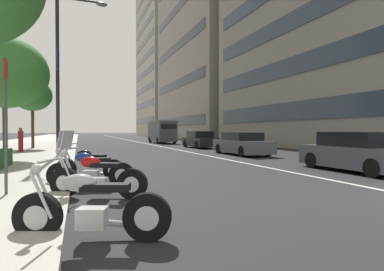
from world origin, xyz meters
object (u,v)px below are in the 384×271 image
Objects in this scene: street_tree_by_lamp_post at (32,95)px; motorcycle_mid_row at (96,178)px; street_tree_near_plaza_corner at (5,73)px; pedestrian_on_plaza at (21,140)px; delivery_van_ahead at (162,131)px; parking_sign_by_curb at (6,113)px; motorcycle_nearest_camera at (89,171)px; car_far_down_avenue at (358,153)px; motorcycle_under_tarp at (91,210)px; street_lamp_with_banners at (65,60)px; motorcycle_far_end_row at (88,165)px; car_approaching_light at (200,140)px; car_lead_in_lane at (242,144)px.

motorcycle_mid_row is at bearing -169.46° from street_tree_by_lamp_post.
street_tree_near_plaza_corner is 5.81m from pedestrian_on_plaza.
delivery_van_ahead is 30.47m from parking_sign_by_curb.
motorcycle_nearest_camera is 0.42× the size of street_tree_by_lamp_post.
motorcycle_nearest_camera is 10.14m from street_tree_near_plaza_corner.
motorcycle_nearest_camera is at bearing 91.49° from car_far_down_avenue.
motorcycle_under_tarp is 0.24× the size of street_lamp_with_banners.
motorcycle_nearest_camera reaches higher than car_far_down_avenue.
delivery_van_ahead reaches higher than motorcycle_mid_row.
delivery_van_ahead is at bearing -33.68° from street_tree_near_plaza_corner.
parking_sign_by_curb reaches higher than delivery_van_ahead.
pedestrian_on_plaza is (-4.75, 0.09, -3.24)m from street_tree_by_lamp_post.
street_tree_near_plaza_corner is 3.79× the size of pedestrian_on_plaza.
motorcycle_mid_row is at bearing 112.26° from motorcycle_nearest_camera.
delivery_van_ahead is at bearing -53.42° from street_tree_by_lamp_post.
motorcycle_far_end_row is (2.74, 0.09, -0.01)m from motorcycle_mid_row.
pedestrian_on_plaza is (17.62, 3.54, 0.49)m from motorcycle_under_tarp.
parking_sign_by_curb reaches higher than motorcycle_nearest_camera.
street_lamp_with_banners reaches higher than motorcycle_far_end_row.
parking_sign_by_curb is (-17.56, 11.17, 1.19)m from car_approaching_light.
motorcycle_nearest_camera is 12.46m from car_lead_in_lane.
motorcycle_mid_row is 1.42m from motorcycle_nearest_camera.
street_lamp_with_banners is (9.10, 10.16, 4.49)m from car_far_down_avenue.
car_lead_in_lane is at bearing -48.46° from parking_sign_by_curb.
street_lamp_with_banners is (10.62, 0.99, 4.73)m from motorcycle_mid_row.
car_lead_in_lane is at bearing 179.56° from delivery_van_ahead.
motorcycle_mid_row reaches higher than car_far_down_avenue.
motorcycle_far_end_row is at bearing -88.46° from pedestrian_on_plaza.
car_approaching_light is at bearing -32.46° from parking_sign_by_curb.
delivery_van_ahead is 18.84m from pedestrian_on_plaza.
street_tree_by_lamp_post is 3.41× the size of pedestrian_on_plaza.
parking_sign_by_curb is at bearing 97.02° from car_far_down_avenue.
street_tree_by_lamp_post is at bearing -61.06° from motorcycle_nearest_camera.
car_far_down_avenue is 1.48× the size of parking_sign_by_curb.
car_approaching_light is 13.60m from street_tree_by_lamp_post.
street_tree_by_lamp_post reaches higher than motorcycle_far_end_row.
car_far_down_avenue is (1.53, -9.17, 0.23)m from motorcycle_mid_row.
street_tree_by_lamp_post reaches higher than car_lead_in_lane.
motorcycle_mid_row is at bearing -91.11° from pedestrian_on_plaza.
motorcycle_under_tarp is 4.17m from motorcycle_nearest_camera.
delivery_van_ahead is 21.08m from street_lamp_with_banners.
pedestrian_on_plaza is at bearing 101.57° from car_approaching_light.
car_lead_in_lane is at bearing -94.14° from street_lamp_with_banners.
car_approaching_light is 0.81× the size of street_tree_by_lamp_post.
car_far_down_avenue is at bearing -157.50° from motorcycle_far_end_row.
parking_sign_by_curb is (0.33, 1.79, 1.40)m from motorcycle_mid_row.
pedestrian_on_plaza is (-3.02, 13.12, 0.26)m from car_approaching_light.
car_approaching_light is at bearing -55.00° from street_lamp_with_banners.
motorcycle_far_end_row reaches higher than motorcycle_under_tarp.
car_far_down_avenue is at bearing -134.59° from motorcycle_under_tarp.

